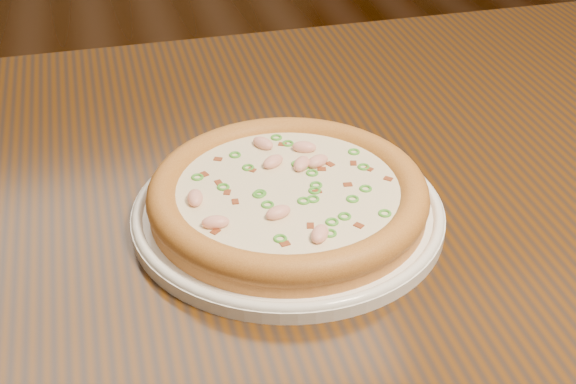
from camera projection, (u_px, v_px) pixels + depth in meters
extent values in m
cube|color=black|center=(388.00, 191.00, 0.83)|extent=(1.20, 0.80, 0.04)
cylinder|color=white|center=(288.00, 213.00, 0.75)|extent=(0.29, 0.29, 0.01)
torus|color=white|center=(288.00, 208.00, 0.75)|extent=(0.29, 0.29, 0.01)
cylinder|color=#C8873C|center=(288.00, 200.00, 0.74)|extent=(0.26, 0.26, 0.02)
torus|color=#C4863B|center=(288.00, 192.00, 0.74)|extent=(0.26, 0.26, 0.03)
cylinder|color=beige|center=(288.00, 190.00, 0.73)|extent=(0.21, 0.21, 0.00)
ellipsoid|color=#F2B29E|center=(273.00, 162.00, 0.76)|extent=(0.03, 0.03, 0.01)
ellipsoid|color=#F2B29E|center=(302.00, 164.00, 0.76)|extent=(0.03, 0.03, 0.01)
ellipsoid|color=#F2B29E|center=(304.00, 147.00, 0.79)|extent=(0.03, 0.02, 0.01)
ellipsoid|color=#F2B29E|center=(278.00, 212.00, 0.69)|extent=(0.03, 0.02, 0.01)
ellipsoid|color=#F2B29E|center=(215.00, 222.00, 0.68)|extent=(0.03, 0.02, 0.01)
ellipsoid|color=#F2B29E|center=(320.00, 234.00, 0.67)|extent=(0.02, 0.03, 0.01)
ellipsoid|color=#F2B29E|center=(318.00, 161.00, 0.76)|extent=(0.03, 0.02, 0.01)
ellipsoid|color=#F2B29E|center=(263.00, 143.00, 0.79)|extent=(0.02, 0.03, 0.01)
ellipsoid|color=#F2B29E|center=(195.00, 198.00, 0.71)|extent=(0.02, 0.03, 0.01)
cube|color=maroon|center=(285.00, 245.00, 0.66)|extent=(0.01, 0.01, 0.00)
cube|color=maroon|center=(310.00, 227.00, 0.68)|extent=(0.01, 0.01, 0.00)
cube|color=maroon|center=(330.00, 165.00, 0.77)|extent=(0.01, 0.01, 0.00)
cube|color=maroon|center=(282.00, 145.00, 0.80)|extent=(0.01, 0.01, 0.00)
cube|color=maroon|center=(348.00, 185.00, 0.74)|extent=(0.01, 0.01, 0.00)
cube|color=maroon|center=(235.00, 202.00, 0.71)|extent=(0.01, 0.01, 0.00)
cube|color=maroon|center=(216.00, 232.00, 0.68)|extent=(0.01, 0.01, 0.00)
cube|color=maroon|center=(359.00, 226.00, 0.68)|extent=(0.01, 0.01, 0.00)
cube|color=maroon|center=(388.00, 180.00, 0.74)|extent=(0.01, 0.01, 0.00)
cube|color=maroon|center=(353.00, 164.00, 0.77)|extent=(0.01, 0.01, 0.00)
cube|color=maroon|center=(218.00, 160.00, 0.77)|extent=(0.01, 0.01, 0.00)
cube|color=maroon|center=(252.00, 171.00, 0.76)|extent=(0.01, 0.01, 0.00)
cube|color=maroon|center=(322.00, 170.00, 0.76)|extent=(0.01, 0.01, 0.00)
cube|color=maroon|center=(227.00, 193.00, 0.73)|extent=(0.01, 0.01, 0.00)
cube|color=maroon|center=(219.00, 183.00, 0.74)|extent=(0.01, 0.01, 0.00)
cube|color=maroon|center=(369.00, 170.00, 0.76)|extent=(0.01, 0.01, 0.00)
cube|color=maroon|center=(317.00, 192.00, 0.73)|extent=(0.01, 0.01, 0.00)
cube|color=maroon|center=(204.00, 175.00, 0.75)|extent=(0.01, 0.01, 0.00)
torus|color=green|center=(366.00, 189.00, 0.73)|extent=(0.02, 0.02, 0.00)
torus|color=green|center=(316.00, 185.00, 0.73)|extent=(0.01, 0.01, 0.00)
torus|color=green|center=(280.00, 239.00, 0.67)|extent=(0.02, 0.02, 0.00)
torus|color=green|center=(385.00, 213.00, 0.70)|extent=(0.01, 0.01, 0.00)
torus|color=green|center=(235.00, 155.00, 0.78)|extent=(0.01, 0.01, 0.00)
torus|color=green|center=(223.00, 187.00, 0.73)|extent=(0.02, 0.02, 0.00)
torus|color=green|center=(330.00, 233.00, 0.67)|extent=(0.01, 0.01, 0.00)
torus|color=green|center=(353.00, 199.00, 0.72)|extent=(0.01, 0.01, 0.00)
torus|color=green|center=(354.00, 152.00, 0.78)|extent=(0.01, 0.01, 0.00)
torus|color=green|center=(260.00, 193.00, 0.72)|extent=(0.01, 0.01, 0.00)
torus|color=green|center=(332.00, 222.00, 0.69)|extent=(0.02, 0.02, 0.00)
torus|color=green|center=(259.00, 195.00, 0.72)|extent=(0.02, 0.02, 0.00)
torus|color=green|center=(312.00, 173.00, 0.75)|extent=(0.01, 0.01, 0.00)
torus|color=green|center=(313.00, 199.00, 0.72)|extent=(0.01, 0.01, 0.00)
torus|color=green|center=(288.00, 144.00, 0.80)|extent=(0.01, 0.01, 0.00)
torus|color=green|center=(197.00, 177.00, 0.75)|extent=(0.01, 0.01, 0.00)
torus|color=green|center=(304.00, 201.00, 0.71)|extent=(0.02, 0.02, 0.00)
torus|color=green|center=(315.00, 191.00, 0.73)|extent=(0.02, 0.02, 0.00)
torus|color=green|center=(364.00, 167.00, 0.76)|extent=(0.02, 0.02, 0.00)
torus|color=green|center=(345.00, 216.00, 0.69)|extent=(0.02, 0.02, 0.00)
torus|color=green|center=(276.00, 138.00, 0.81)|extent=(0.02, 0.02, 0.00)
torus|color=green|center=(248.00, 168.00, 0.76)|extent=(0.02, 0.02, 0.00)
torus|color=green|center=(297.00, 164.00, 0.77)|extent=(0.02, 0.02, 0.00)
torus|color=green|center=(304.00, 166.00, 0.76)|extent=(0.02, 0.02, 0.00)
torus|color=green|center=(268.00, 205.00, 0.71)|extent=(0.02, 0.02, 0.00)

